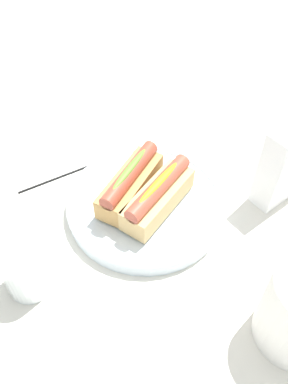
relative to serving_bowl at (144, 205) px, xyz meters
name	(u,v)px	position (x,y,z in m)	size (l,w,h in m)	color
ground_plane	(142,206)	(0.00, -0.01, -0.02)	(2.40, 2.40, 0.00)	silver
serving_bowl	(144,205)	(0.00, 0.00, 0.00)	(0.27, 0.27, 0.03)	silver
hotdog_front	(130,182)	(0.00, -0.03, 0.04)	(0.16, 0.09, 0.06)	tan
hotdog_back	(158,196)	(0.00, 0.03, 0.04)	(0.16, 0.07, 0.06)	#DBB270
water_glass	(26,270)	(0.22, -0.03, 0.03)	(0.07, 0.07, 0.09)	white
napkin_box	(288,163)	(-0.20, 0.15, 0.06)	(0.11, 0.04, 0.15)	white
chopstick_near	(74,171)	(0.02, -0.16, -0.01)	(0.01, 0.01, 0.22)	black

